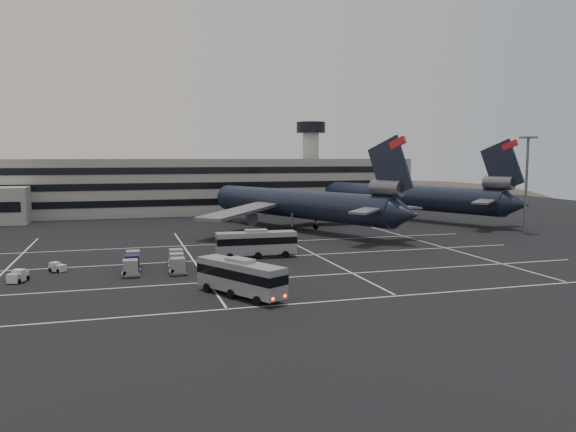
{
  "coord_description": "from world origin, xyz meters",
  "views": [
    {
      "loc": [
        -15.24,
        -73.85,
        14.51
      ],
      "look_at": [
        10.22,
        12.33,
        5.0
      ],
      "focal_mm": 35.0,
      "sensor_mm": 36.0,
      "label": 1
    }
  ],
  "objects_px": {
    "tug_a": "(17,276)",
    "uld_cluster": "(154,262)",
    "bus_far": "(256,242)",
    "trijet_main": "(299,204)",
    "bus_near": "(240,276)"
  },
  "relations": [
    {
      "from": "tug_a",
      "to": "uld_cluster",
      "type": "distance_m",
      "value": 15.89
    },
    {
      "from": "bus_far",
      "to": "tug_a",
      "type": "relative_size",
      "value": 4.11
    },
    {
      "from": "trijet_main",
      "to": "bus_near",
      "type": "height_order",
      "value": "trijet_main"
    },
    {
      "from": "uld_cluster",
      "to": "tug_a",
      "type": "bearing_deg",
      "value": -170.13
    },
    {
      "from": "trijet_main",
      "to": "bus_far",
      "type": "distance_m",
      "value": 31.53
    },
    {
      "from": "bus_far",
      "to": "uld_cluster",
      "type": "relative_size",
      "value": 1.2
    },
    {
      "from": "bus_near",
      "to": "bus_far",
      "type": "height_order",
      "value": "bus_far"
    },
    {
      "from": "trijet_main",
      "to": "uld_cluster",
      "type": "relative_size",
      "value": 5.61
    },
    {
      "from": "trijet_main",
      "to": "bus_near",
      "type": "bearing_deg",
      "value": -138.82
    },
    {
      "from": "bus_near",
      "to": "uld_cluster",
      "type": "bearing_deg",
      "value": 85.99
    },
    {
      "from": "trijet_main",
      "to": "uld_cluster",
      "type": "height_order",
      "value": "trijet_main"
    },
    {
      "from": "bus_near",
      "to": "bus_far",
      "type": "distance_m",
      "value": 22.8
    },
    {
      "from": "tug_a",
      "to": "bus_near",
      "type": "bearing_deg",
      "value": -8.62
    },
    {
      "from": "bus_near",
      "to": "tug_a",
      "type": "bearing_deg",
      "value": 120.18
    },
    {
      "from": "bus_far",
      "to": "trijet_main",
      "type": "bearing_deg",
      "value": -26.88
    }
  ]
}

